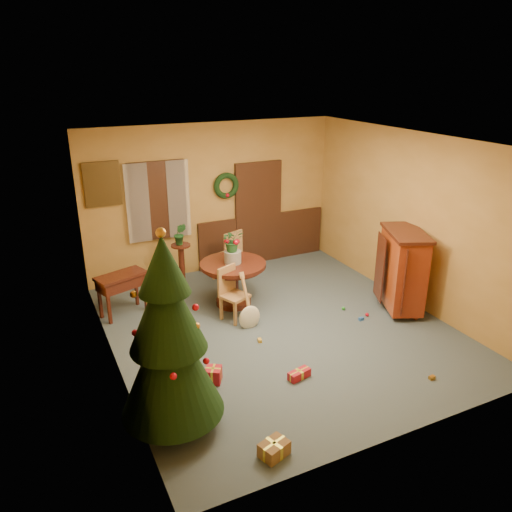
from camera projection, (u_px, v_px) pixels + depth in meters
room_envelope at (224, 215)px, 9.83m from camera, size 5.50×5.50×5.50m
dining_table at (233, 275)px, 8.46m from camera, size 1.12×1.12×0.77m
urn at (233, 257)px, 8.34m from camera, size 0.29×0.29×0.21m
centerpiece_plant at (232, 240)px, 8.23m from camera, size 0.35×0.30×0.39m
chair_near at (231, 291)px, 8.02m from camera, size 0.50×0.50×0.89m
chair_far at (229, 254)px, 9.40m from camera, size 0.56×0.56×1.01m
guitar at (249, 303)px, 7.74m from camera, size 0.52×0.63×0.82m
plant_stand at (182, 262)px, 8.98m from camera, size 0.35×0.35×0.89m
stand_plant at (180, 234)px, 8.79m from camera, size 0.27×0.25×0.40m
christmas_tree at (168, 339)px, 5.35m from camera, size 1.16×1.16×2.39m
writing_desk at (122, 284)px, 8.12m from camera, size 0.89×0.64×0.71m
sideboard at (403, 268)px, 8.23m from camera, size 0.95×1.22×1.38m
gift_a at (274, 449)px, 5.28m from camera, size 0.36×0.30×0.16m
gift_b at (213, 375)px, 6.50m from camera, size 0.28×0.28×0.21m
gift_c at (167, 349)px, 7.15m from camera, size 0.35×0.34×0.16m
gift_d at (299, 374)px, 6.60m from camera, size 0.34×0.20×0.11m
toy_a at (361, 319)px, 8.09m from camera, size 0.08×0.06×0.05m
toy_b at (343, 309)px, 8.42m from camera, size 0.06×0.06×0.06m
toy_c at (260, 340)px, 7.46m from camera, size 0.06×0.09×0.05m
toy_d at (367, 315)px, 8.22m from camera, size 0.06×0.06×0.06m
toy_e at (432, 378)px, 6.58m from camera, size 0.08×0.05×0.05m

